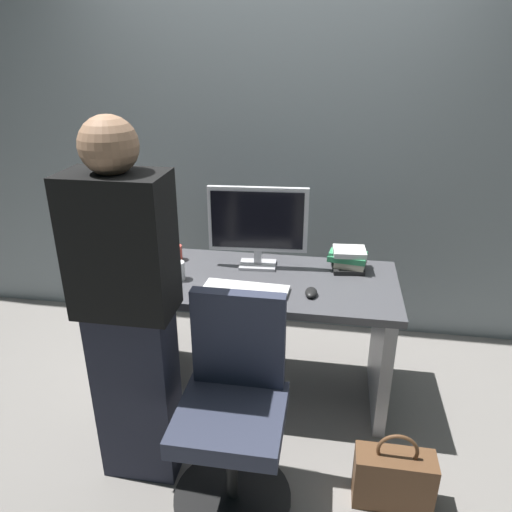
% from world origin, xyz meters
% --- Properties ---
extents(ground_plane, '(9.00, 9.00, 0.00)m').
position_xyz_m(ground_plane, '(0.00, 0.00, 0.00)').
color(ground_plane, gray).
extents(wall_back, '(6.40, 0.10, 3.00)m').
position_xyz_m(wall_back, '(0.00, 0.84, 1.50)').
color(wall_back, gray).
rests_on(wall_back, ground).
extents(desk, '(1.48, 0.67, 0.72)m').
position_xyz_m(desk, '(0.00, 0.00, 0.50)').
color(desk, '#4C4C51').
rests_on(desk, ground).
extents(office_chair, '(0.52, 0.52, 0.94)m').
position_xyz_m(office_chair, '(0.01, -0.72, 0.43)').
color(office_chair, black).
rests_on(office_chair, ground).
extents(person_at_desk, '(0.40, 0.24, 1.64)m').
position_xyz_m(person_at_desk, '(-0.44, -0.65, 0.84)').
color(person_at_desk, '#262838').
rests_on(person_at_desk, ground).
extents(monitor, '(0.54, 0.15, 0.46)m').
position_xyz_m(monitor, '(-0.02, 0.15, 0.98)').
color(monitor, silver).
rests_on(monitor, desk).
extents(keyboard, '(0.44, 0.15, 0.02)m').
position_xyz_m(keyboard, '(-0.03, -0.15, 0.73)').
color(keyboard, white).
rests_on(keyboard, desk).
extents(mouse, '(0.06, 0.10, 0.03)m').
position_xyz_m(mouse, '(0.29, -0.15, 0.74)').
color(mouse, black).
rests_on(mouse, desk).
extents(cup_near_keyboard, '(0.07, 0.07, 0.10)m').
position_xyz_m(cup_near_keyboard, '(-0.41, -0.08, 0.77)').
color(cup_near_keyboard, silver).
rests_on(cup_near_keyboard, desk).
extents(cup_by_monitor, '(0.07, 0.07, 0.09)m').
position_xyz_m(cup_by_monitor, '(-0.50, 0.17, 0.76)').
color(cup_by_monitor, '#D84C3F').
rests_on(cup_by_monitor, desk).
extents(book_stack, '(0.22, 0.18, 0.12)m').
position_xyz_m(book_stack, '(0.48, 0.19, 0.78)').
color(book_stack, black).
rests_on(book_stack, desk).
extents(handbag, '(0.34, 0.14, 0.38)m').
position_xyz_m(handbag, '(0.71, -0.67, 0.14)').
color(handbag, brown).
rests_on(handbag, ground).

